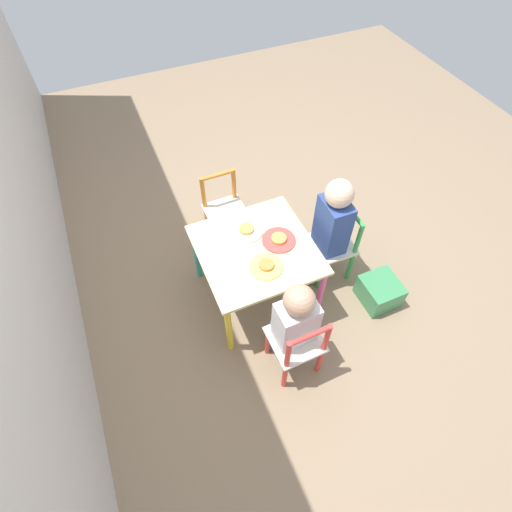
{
  "coord_description": "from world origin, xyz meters",
  "views": [
    {
      "loc": [
        -1.26,
        0.54,
        2.17
      ],
      "look_at": [
        0.0,
        0.0,
        0.39
      ],
      "focal_mm": 28.0,
      "sensor_mm": 36.0,
      "label": 1
    }
  ],
  "objects_px": {
    "chair_red": "(297,344)",
    "plate_right": "(246,230)",
    "child_left": "(294,319)",
    "child_front": "(330,225)",
    "storage_bin": "(379,291)",
    "kids_table": "(256,255)",
    "chair_green": "(334,245)",
    "plate_front": "(279,240)",
    "chair_orange": "(225,212)",
    "plate_left": "(266,266)"
  },
  "relations": [
    {
      "from": "plate_left",
      "to": "child_left",
      "type": "bearing_deg",
      "value": -178.66
    },
    {
      "from": "chair_red",
      "to": "plate_left",
      "type": "height_order",
      "value": "chair_red"
    },
    {
      "from": "plate_right",
      "to": "storage_bin",
      "type": "bearing_deg",
      "value": -124.79
    },
    {
      "from": "child_left",
      "to": "child_front",
      "type": "xyz_separation_m",
      "value": [
        0.44,
        -0.45,
        0.05
      ]
    },
    {
      "from": "kids_table",
      "to": "child_front",
      "type": "xyz_separation_m",
      "value": [
        -0.01,
        -0.46,
        0.07
      ]
    },
    {
      "from": "chair_red",
      "to": "plate_right",
      "type": "xyz_separation_m",
      "value": [
        0.66,
        0.01,
        0.22
      ]
    },
    {
      "from": "child_left",
      "to": "storage_bin",
      "type": "bearing_deg",
      "value": -171.11
    },
    {
      "from": "chair_red",
      "to": "plate_right",
      "type": "bearing_deg",
      "value": -90.2
    },
    {
      "from": "kids_table",
      "to": "child_front",
      "type": "distance_m",
      "value": 0.46
    },
    {
      "from": "child_left",
      "to": "chair_green",
      "type": "bearing_deg",
      "value": -140.11
    },
    {
      "from": "chair_orange",
      "to": "plate_right",
      "type": "height_order",
      "value": "chair_orange"
    },
    {
      "from": "child_left",
      "to": "plate_right",
      "type": "bearing_deg",
      "value": -90.22
    },
    {
      "from": "child_front",
      "to": "chair_orange",
      "type": "bearing_deg",
      "value": -137.39
    },
    {
      "from": "chair_orange",
      "to": "child_left",
      "type": "xyz_separation_m",
      "value": [
        -0.98,
        -0.01,
        0.16
      ]
    },
    {
      "from": "chair_green",
      "to": "plate_front",
      "type": "bearing_deg",
      "value": -90.59
    },
    {
      "from": "kids_table",
      "to": "storage_bin",
      "type": "relative_size",
      "value": 2.76
    },
    {
      "from": "chair_red",
      "to": "chair_orange",
      "type": "height_order",
      "value": "same"
    },
    {
      "from": "chair_red",
      "to": "storage_bin",
      "type": "bearing_deg",
      "value": -166.06
    },
    {
      "from": "chair_green",
      "to": "child_left",
      "type": "relative_size",
      "value": 0.74
    },
    {
      "from": "chair_red",
      "to": "chair_green",
      "type": "bearing_deg",
      "value": -136.28
    },
    {
      "from": "kids_table",
      "to": "chair_red",
      "type": "height_order",
      "value": "chair_red"
    },
    {
      "from": "chair_green",
      "to": "chair_orange",
      "type": "bearing_deg",
      "value": -134.02
    },
    {
      "from": "chair_red",
      "to": "storage_bin",
      "type": "xyz_separation_m",
      "value": [
        0.18,
        -0.68,
        -0.17
      ]
    },
    {
      "from": "chair_green",
      "to": "kids_table",
      "type": "bearing_deg",
      "value": -90.0
    },
    {
      "from": "chair_red",
      "to": "kids_table",
      "type": "bearing_deg",
      "value": -90.0
    },
    {
      "from": "child_left",
      "to": "plate_left",
      "type": "distance_m",
      "value": 0.32
    },
    {
      "from": "plate_left",
      "to": "kids_table",
      "type": "bearing_deg",
      "value": -0.0
    },
    {
      "from": "plate_left",
      "to": "storage_bin",
      "type": "xyz_separation_m",
      "value": [
        -0.2,
        -0.69,
        -0.39
      ]
    },
    {
      "from": "kids_table",
      "to": "child_front",
      "type": "bearing_deg",
      "value": -91.61
    },
    {
      "from": "chair_green",
      "to": "storage_bin",
      "type": "relative_size",
      "value": 2.28
    },
    {
      "from": "chair_red",
      "to": "child_left",
      "type": "distance_m",
      "value": 0.17
    },
    {
      "from": "child_left",
      "to": "plate_front",
      "type": "distance_m",
      "value": 0.48
    },
    {
      "from": "child_front",
      "to": "storage_bin",
      "type": "distance_m",
      "value": 0.55
    },
    {
      "from": "plate_right",
      "to": "child_left",
      "type": "bearing_deg",
      "value": -179.28
    },
    {
      "from": "child_front",
      "to": "plate_left",
      "type": "relative_size",
      "value": 4.4
    },
    {
      "from": "kids_table",
      "to": "chair_orange",
      "type": "bearing_deg",
      "value": 0.34
    },
    {
      "from": "chair_red",
      "to": "plate_front",
      "type": "height_order",
      "value": "chair_red"
    },
    {
      "from": "kids_table",
      "to": "plate_left",
      "type": "distance_m",
      "value": 0.16
    },
    {
      "from": "kids_table",
      "to": "plate_left",
      "type": "bearing_deg",
      "value": 180.0
    },
    {
      "from": "chair_green",
      "to": "child_front",
      "type": "bearing_deg",
      "value": -90.0
    },
    {
      "from": "chair_orange",
      "to": "chair_red",
      "type": "bearing_deg",
      "value": -89.7
    },
    {
      "from": "child_front",
      "to": "child_left",
      "type": "bearing_deg",
      "value": -43.92
    },
    {
      "from": "plate_right",
      "to": "storage_bin",
      "type": "distance_m",
      "value": 0.92
    },
    {
      "from": "chair_orange",
      "to": "plate_left",
      "type": "distance_m",
      "value": 0.69
    },
    {
      "from": "chair_green",
      "to": "plate_right",
      "type": "xyz_separation_m",
      "value": [
        0.15,
        0.52,
        0.22
      ]
    },
    {
      "from": "plate_left",
      "to": "storage_bin",
      "type": "bearing_deg",
      "value": -106.28
    },
    {
      "from": "plate_left",
      "to": "plate_right",
      "type": "bearing_deg",
      "value": -0.0
    },
    {
      "from": "chair_red",
      "to": "child_front",
      "type": "relative_size",
      "value": 0.66
    },
    {
      "from": "kids_table",
      "to": "chair_orange",
      "type": "height_order",
      "value": "chair_orange"
    },
    {
      "from": "storage_bin",
      "to": "chair_red",
      "type": "bearing_deg",
      "value": 104.88
    }
  ]
}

